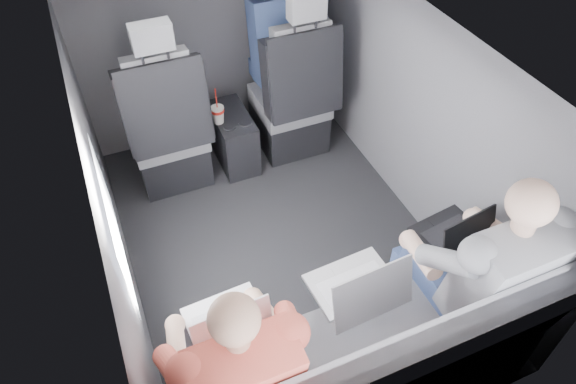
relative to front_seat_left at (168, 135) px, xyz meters
name	(u,v)px	position (x,y,z in m)	size (l,w,h in m)	color
floor	(281,244)	(0.45, -0.84, -0.40)	(2.60, 2.60, 0.00)	black
ceiling	(277,51)	(0.45, -0.84, 0.95)	(2.60, 2.60, 0.00)	#B2B2AD
panel_left	(110,212)	(-0.45, -0.84, 0.27)	(0.02, 2.60, 1.35)	#56565B
panel_right	(421,124)	(1.35, -0.84, 0.27)	(0.02, 2.60, 1.35)	#56565B
panel_front	(209,51)	(0.45, 0.46, 0.27)	(1.80, 0.02, 1.35)	#56565B
panel_back	(412,378)	(0.45, -2.14, 0.27)	(1.80, 0.02, 1.35)	#56565B
side_window	(113,223)	(-0.43, -1.14, 0.50)	(0.02, 0.75, 0.42)	white
seatbelt	(304,65)	(0.90, -0.17, 0.40)	(0.05, 0.01, 0.65)	black
front_seat_left	(168,135)	(0.00, 0.00, 0.00)	(0.52, 0.58, 1.26)	black
front_seat_right	(293,103)	(0.90, 0.00, 0.00)	(0.52, 0.58, 1.26)	black
center_console	(233,138)	(0.45, 0.04, -0.20)	(0.24, 0.48, 0.41)	black
rear_bench	(369,368)	(0.45, -1.90, -0.09)	(1.60, 0.57, 0.92)	slate
soda_cup	(218,114)	(0.35, 0.00, 0.07)	(0.09, 0.09, 0.27)	white
laptop_white	(228,322)	(-0.10, -1.62, 0.23)	(0.34, 0.32, 0.24)	silver
laptop_silver	(359,287)	(0.48, -1.68, 0.24)	(0.39, 0.36, 0.27)	#A8A8AD
laptop_black	(454,233)	(1.06, -1.58, 0.23)	(0.34, 0.32, 0.23)	black
passenger_rear_left	(235,365)	(-0.14, -1.81, 0.22)	(0.49, 0.61, 1.20)	#333338
passenger_rear_right	(476,268)	(1.01, -1.81, 0.24)	(0.53, 0.64, 1.26)	navy
passenger_front_right	(281,40)	(0.91, 0.26, 0.36)	(0.42, 0.42, 0.86)	navy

